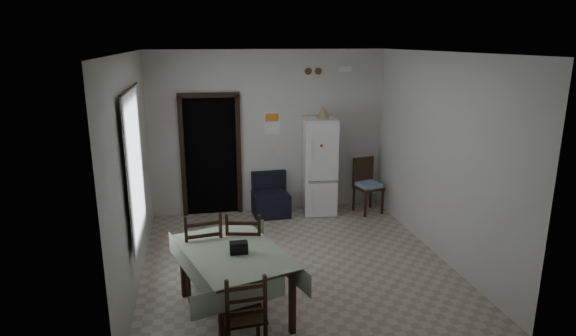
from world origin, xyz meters
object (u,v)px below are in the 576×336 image
(fridge, at_px, (319,166))
(dining_chair_far_right, at_px, (246,249))
(dining_table, at_px, (234,282))
(navy_seat, at_px, (271,195))
(corner_chair, at_px, (369,186))
(dining_chair_near_head, at_px, (243,314))
(dining_chair_far_left, at_px, (202,252))

(fridge, relative_size, dining_chair_far_right, 1.65)
(dining_table, height_order, dining_chair_far_right, dining_chair_far_right)
(fridge, xyz_separation_m, dining_table, (-1.80, -3.10, -0.47))
(navy_seat, bearing_deg, corner_chair, -9.00)
(dining_table, distance_m, dining_chair_near_head, 0.82)
(dining_chair_far_left, bearing_deg, dining_table, 113.05)
(corner_chair, bearing_deg, dining_chair_far_left, -156.55)
(dining_chair_far_left, bearing_deg, dining_chair_far_right, 175.26)
(dining_chair_far_right, bearing_deg, dining_chair_far_left, 16.01)
(dining_table, relative_size, dining_chair_far_right, 1.44)
(dining_table, height_order, dining_chair_near_head, dining_chair_near_head)
(dining_chair_far_right, height_order, dining_chair_near_head, dining_chair_far_right)
(corner_chair, relative_size, dining_chair_far_right, 0.95)
(fridge, relative_size, dining_chair_near_head, 1.80)
(dining_table, distance_m, dining_chair_far_right, 0.64)
(dining_chair_far_right, bearing_deg, dining_table, 84.13)
(corner_chair, distance_m, dining_chair_far_left, 3.82)
(dining_table, distance_m, dining_chair_far_left, 0.67)
(corner_chair, distance_m, dining_chair_far_right, 3.39)
(navy_seat, bearing_deg, dining_chair_far_left, -119.06)
(corner_chair, height_order, dining_table, corner_chair)
(navy_seat, xyz_separation_m, dining_chair_near_head, (-0.89, -3.92, 0.10))
(dining_chair_far_left, relative_size, dining_chair_near_head, 1.14)
(navy_seat, bearing_deg, fridge, -2.75)
(fridge, relative_size, dining_chair_far_left, 1.58)
(fridge, xyz_separation_m, dining_chair_far_left, (-2.14, -2.54, -0.32))
(dining_chair_far_left, bearing_deg, dining_chair_near_head, 96.79)
(fridge, bearing_deg, navy_seat, -173.94)
(navy_seat, bearing_deg, dining_table, -109.23)
(corner_chair, bearing_deg, dining_table, -147.07)
(corner_chair, distance_m, dining_table, 3.96)
(dining_table, bearing_deg, navy_seat, 55.96)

